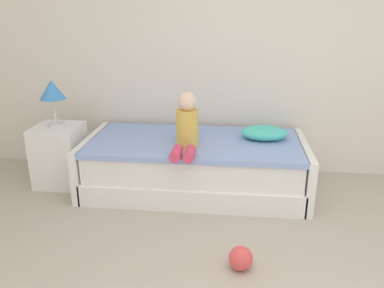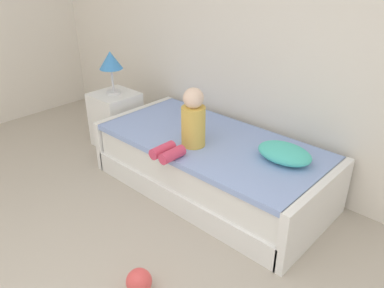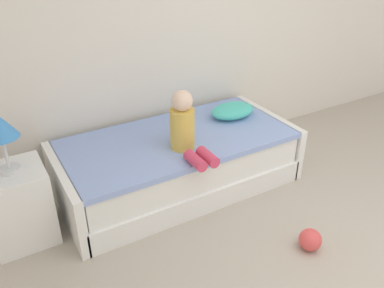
{
  "view_description": "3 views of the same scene",
  "coord_description": "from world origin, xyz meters",
  "px_view_note": "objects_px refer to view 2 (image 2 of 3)",
  "views": [
    {
      "loc": [
        -0.29,
        -1.52,
        1.72
      ],
      "look_at": [
        -0.65,
        1.75,
        0.55
      ],
      "focal_mm": 36.93,
      "sensor_mm": 36.0,
      "label": 1
    },
    {
      "loc": [
        1.24,
        -0.29,
        1.97
      ],
      "look_at": [
        -0.65,
        1.75,
        0.55
      ],
      "focal_mm": 35.7,
      "sensor_mm": 36.0,
      "label": 2
    },
    {
      "loc": [
        -2.08,
        -0.7,
        2.12
      ],
      "look_at": [
        -0.65,
        1.75,
        0.55
      ],
      "focal_mm": 37.12,
      "sensor_mm": 36.0,
      "label": 3
    }
  ],
  "objects_px": {
    "child_figure": "(189,124)",
    "bed": "(211,165)",
    "nightstand": "(116,119)",
    "toy_ball": "(139,281)",
    "pillow": "(284,153)",
    "table_lamp": "(111,62)"
  },
  "relations": [
    {
      "from": "child_figure",
      "to": "bed",
      "type": "bearing_deg",
      "value": 77.67
    },
    {
      "from": "bed",
      "to": "nightstand",
      "type": "height_order",
      "value": "nightstand"
    },
    {
      "from": "bed",
      "to": "toy_ball",
      "type": "relative_size",
      "value": 12.54
    },
    {
      "from": "child_figure",
      "to": "pillow",
      "type": "distance_m",
      "value": 0.79
    },
    {
      "from": "pillow",
      "to": "toy_ball",
      "type": "distance_m",
      "value": 1.42
    },
    {
      "from": "bed",
      "to": "table_lamp",
      "type": "bearing_deg",
      "value": -179.04
    },
    {
      "from": "child_figure",
      "to": "toy_ball",
      "type": "height_order",
      "value": "child_figure"
    },
    {
      "from": "pillow",
      "to": "bed",
      "type": "bearing_deg",
      "value": -171.25
    },
    {
      "from": "nightstand",
      "to": "pillow",
      "type": "bearing_deg",
      "value": 3.51
    },
    {
      "from": "bed",
      "to": "child_figure",
      "type": "distance_m",
      "value": 0.51
    },
    {
      "from": "nightstand",
      "to": "child_figure",
      "type": "xyz_separation_m",
      "value": [
        1.3,
        -0.21,
        0.4
      ]
    },
    {
      "from": "pillow",
      "to": "toy_ball",
      "type": "height_order",
      "value": "pillow"
    },
    {
      "from": "nightstand",
      "to": "table_lamp",
      "type": "distance_m",
      "value": 0.64
    },
    {
      "from": "nightstand",
      "to": "pillow",
      "type": "relative_size",
      "value": 1.36
    },
    {
      "from": "nightstand",
      "to": "toy_ball",
      "type": "height_order",
      "value": "nightstand"
    },
    {
      "from": "bed",
      "to": "table_lamp",
      "type": "relative_size",
      "value": 4.69
    },
    {
      "from": "table_lamp",
      "to": "child_figure",
      "type": "xyz_separation_m",
      "value": [
        1.3,
        -0.21,
        -0.23
      ]
    },
    {
      "from": "child_figure",
      "to": "pillow",
      "type": "bearing_deg",
      "value": 25.15
    },
    {
      "from": "table_lamp",
      "to": "toy_ball",
      "type": "relative_size",
      "value": 2.67
    },
    {
      "from": "nightstand",
      "to": "pillow",
      "type": "height_order",
      "value": "pillow"
    },
    {
      "from": "pillow",
      "to": "toy_ball",
      "type": "relative_size",
      "value": 2.61
    },
    {
      "from": "table_lamp",
      "to": "child_figure",
      "type": "bearing_deg",
      "value": -8.99
    }
  ]
}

